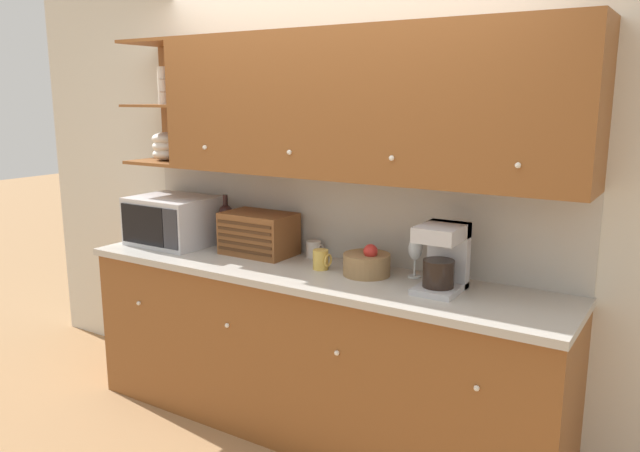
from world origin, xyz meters
The scene contains 13 objects.
ground_plane centered at (0.00, 0.00, 0.00)m, with size 24.00×24.00×0.00m, color #9E754C.
wall_back centered at (0.00, 0.03, 1.30)m, with size 5.20×0.06×2.60m.
counter_unit centered at (0.00, -0.30, 0.48)m, with size 2.82×0.63×0.96m.
backsplash_panel centered at (0.00, -0.01, 1.21)m, with size 2.80×0.01×0.51m.
upper_cabinets centered at (0.16, -0.18, 1.84)m, with size 2.80×0.39×0.76m.
microwave centered at (-1.08, -0.27, 1.11)m, with size 0.51×0.41×0.30m.
wine_bottle centered at (-0.74, -0.15, 1.11)m, with size 0.08×0.08×0.33m.
bread_box centered at (-0.45, -0.18, 1.08)m, with size 0.43×0.28×0.25m.
mug centered at (-0.13, -0.07, 1.01)m, with size 0.10×0.09×0.10m.
mug_blue_second centered at (0.04, -0.27, 1.01)m, with size 0.10×0.09×0.11m.
fruit_basket centered at (0.31, -0.24, 1.02)m, with size 0.25×0.25×0.18m.
wine_glass centered at (0.54, -0.14, 1.11)m, with size 0.07×0.07×0.22m.
coffee_maker centered at (0.74, -0.27, 1.13)m, with size 0.20×0.27×0.33m.
Camera 1 is at (1.80, -3.06, 1.89)m, focal length 35.00 mm.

